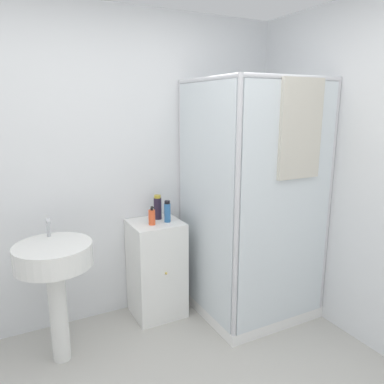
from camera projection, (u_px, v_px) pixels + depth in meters
name	position (u px, v px, depth m)	size (l,w,h in m)	color
wall_back	(90.00, 171.00, 2.96)	(6.40, 0.06, 2.50)	silver
shower_enclosure	(249.00, 253.00, 3.15)	(0.91, 0.94, 1.96)	white
vanity_cabinet	(156.00, 268.00, 3.15)	(0.41, 0.41, 0.82)	white
sink	(55.00, 268.00, 2.50)	(0.51, 0.51, 0.99)	white
soap_dispenser	(152.00, 217.00, 2.98)	(0.05, 0.06, 0.15)	#E5562D
shampoo_bottle_tall_black	(158.00, 207.00, 3.12)	(0.06, 0.06, 0.21)	#281E33
shampoo_bottle_blue	(167.00, 212.00, 3.05)	(0.05, 0.05, 0.18)	#2D66A3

